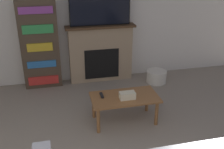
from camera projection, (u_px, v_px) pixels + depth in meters
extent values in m
cube|color=silver|center=(85.00, 11.00, 4.82)|extent=(6.86, 0.06, 2.70)
cube|color=tan|center=(101.00, 54.00, 5.08)|extent=(1.21, 0.22, 1.06)
cube|color=black|center=(102.00, 64.00, 5.04)|extent=(0.66, 0.01, 0.58)
cube|color=#4C331E|center=(100.00, 27.00, 4.84)|extent=(1.31, 0.28, 0.04)
cube|color=black|center=(100.00, 7.00, 4.70)|extent=(1.12, 0.03, 0.66)
cube|color=black|center=(100.00, 7.00, 4.68)|extent=(1.08, 0.01, 0.62)
cube|color=brown|center=(125.00, 97.00, 3.76)|extent=(0.97, 0.52, 0.03)
cylinder|color=brown|center=(98.00, 121.00, 3.58)|extent=(0.05, 0.05, 0.38)
cylinder|color=brown|center=(157.00, 113.00, 3.75)|extent=(0.05, 0.05, 0.38)
cylinder|color=brown|center=(94.00, 106.00, 3.93)|extent=(0.05, 0.05, 0.38)
cylinder|color=brown|center=(147.00, 100.00, 4.10)|extent=(0.05, 0.05, 0.38)
cube|color=beige|center=(127.00, 95.00, 3.67)|extent=(0.22, 0.12, 0.10)
cube|color=black|center=(102.00, 95.00, 3.76)|extent=(0.04, 0.15, 0.02)
cube|color=#4C3D2D|center=(40.00, 45.00, 4.72)|extent=(0.67, 0.26, 1.60)
cube|color=red|center=(44.00, 80.00, 4.85)|extent=(0.54, 0.03, 0.16)
cube|color=#2D70B7|center=(42.00, 64.00, 4.72)|extent=(0.51, 0.03, 0.12)
cube|color=gold|center=(40.00, 47.00, 4.59)|extent=(0.44, 0.03, 0.15)
cube|color=green|center=(38.00, 29.00, 4.46)|extent=(0.52, 0.03, 0.15)
cube|color=purple|center=(36.00, 10.00, 4.33)|extent=(0.56, 0.03, 0.12)
cylinder|color=silver|center=(156.00, 76.00, 5.11)|extent=(0.38, 0.38, 0.24)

